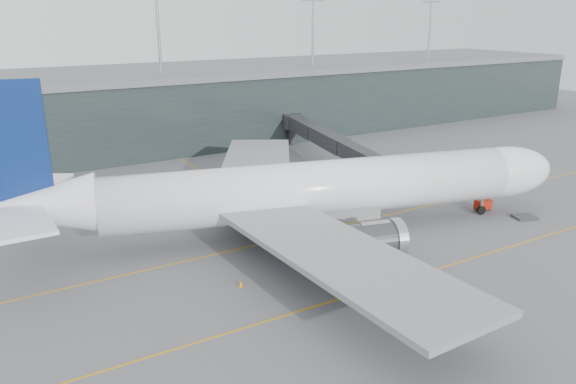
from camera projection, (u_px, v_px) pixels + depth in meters
ground at (254, 231)px, 71.59m from camera, size 320.00×320.00×0.00m
taxiline_a at (269, 242)px, 68.32m from camera, size 160.00×0.25×0.02m
taxiline_b at (348, 296)px, 55.22m from camera, size 160.00×0.25×0.02m
taxiline_lead_main at (224, 186)px, 90.39m from camera, size 0.25×60.00×0.02m
terminal at (125, 108)px, 116.73m from camera, size 240.00×36.00×29.00m
main_aircraft at (311, 191)px, 69.22m from camera, size 71.70×66.11×20.34m
jet_bridge at (318, 139)px, 101.16m from camera, size 11.65×44.46×6.50m
gse_cart at (483, 204)px, 79.11m from camera, size 2.21×1.41×1.50m
baggage_dolly at (525, 217)px, 76.19m from camera, size 3.44×3.10×0.28m
uld_a at (195, 207)px, 77.97m from camera, size 2.09×1.82×1.65m
uld_b at (211, 203)px, 79.40m from camera, size 1.92×1.58×1.68m
uld_c at (228, 200)px, 80.55m from camera, size 2.31×1.97×1.87m
cone_nose at (490, 200)px, 82.57m from camera, size 0.41×0.41×0.65m
cone_wing_stbd at (397, 272)px, 59.76m from camera, size 0.41×0.41×0.65m
cone_wing_port at (268, 198)px, 83.48m from camera, size 0.48×0.48×0.76m
cone_tail at (241, 283)px, 57.09m from camera, size 0.46×0.46×0.73m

